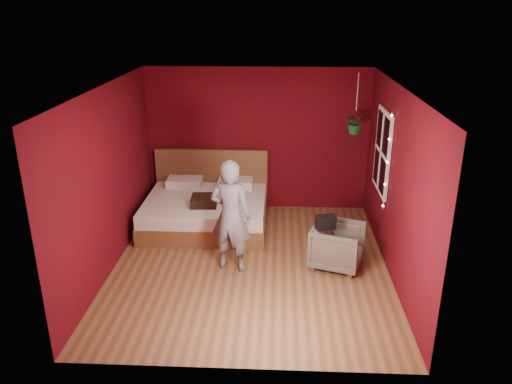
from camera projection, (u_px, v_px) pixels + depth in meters
name	position (u px, v px, depth m)	size (l,w,h in m)	color
floor	(251.00, 264.00, 7.40)	(4.50, 4.50, 0.00)	brown
room_walls	(250.00, 156.00, 6.80)	(4.04, 4.54, 2.62)	#58090E
window	(382.00, 152.00, 7.61)	(0.05, 0.97, 1.27)	white
fairy_lights	(387.00, 162.00, 7.12)	(0.04, 0.04, 1.45)	silver
bed	(207.00, 208.00, 8.66)	(2.06, 1.75, 1.13)	brown
person	(231.00, 216.00, 7.01)	(0.60, 0.40, 1.65)	slate
armchair	(338.00, 246.00, 7.25)	(0.70, 0.72, 0.65)	#656150
handbag	(325.00, 222.00, 7.00)	(0.28, 0.14, 0.20)	black
throw_pillow	(204.00, 201.00, 8.18)	(0.41, 0.41, 0.15)	black
hanging_plant	(355.00, 122.00, 8.12)	(0.43, 0.41, 0.99)	silver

